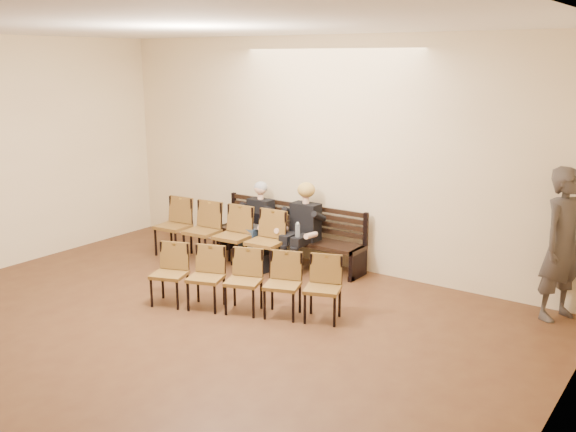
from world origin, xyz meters
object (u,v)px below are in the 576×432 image
at_px(passerby, 565,233).
at_px(bag, 262,260).
at_px(bench, 288,249).
at_px(water_bottle, 298,238).
at_px(chair_row_back, 243,282).
at_px(seated_man, 257,223).
at_px(seated_woman, 302,230).
at_px(laptop, 253,228).
at_px(chair_row_front, 217,234).

bearing_deg(passerby, bag, 122.80).
relative_size(bench, bag, 6.74).
height_order(water_bottle, chair_row_back, chair_row_back).
height_order(seated_man, seated_woman, seated_woman).
bearing_deg(chair_row_back, bag, 99.55).
bearing_deg(laptop, water_bottle, -14.61).
relative_size(seated_woman, chair_row_front, 0.54).
distance_m(bench, laptop, 0.65).
xyz_separation_m(bench, seated_woman, (0.35, -0.12, 0.40)).
bearing_deg(seated_man, seated_woman, 0.00).
bearing_deg(chair_row_back, seated_man, 103.50).
xyz_separation_m(bench, chair_row_front, (-0.90, -0.65, 0.25)).
relative_size(water_bottle, chair_row_front, 0.10).
bearing_deg(bench, laptop, -149.54).
bearing_deg(chair_row_back, passerby, 12.57).
distance_m(bench, seated_woman, 0.54).
bearing_deg(bag, passerby, 8.05).
bearing_deg(bench, seated_man, -166.94).
xyz_separation_m(bag, chair_row_front, (-0.77, -0.16, 0.33)).
distance_m(seated_woman, chair_row_back, 1.91).
height_order(bench, passerby, passerby).
relative_size(seated_man, bag, 3.09).
relative_size(seated_man, chair_row_front, 0.52).
bearing_deg(seated_man, bench, 13.06).
distance_m(seated_man, bag, 0.70).
relative_size(seated_man, passerby, 0.54).
relative_size(seated_man, chair_row_back, 0.48).
bearing_deg(laptop, chair_row_back, -63.72).
xyz_separation_m(seated_man, passerby, (4.54, 0.22, 0.50)).
height_order(bag, passerby, passerby).
distance_m(water_bottle, passerby, 3.65).
bearing_deg(chair_row_back, chair_row_front, 120.61).
height_order(bench, laptop, laptop).
height_order(seated_woman, laptop, seated_woman).
relative_size(laptop, chair_row_back, 0.12).
bearing_deg(laptop, passerby, -3.37).
bearing_deg(bench, passerby, 1.42).
relative_size(seated_woman, chair_row_back, 0.50).
height_order(bench, chair_row_front, chair_row_front).
height_order(seated_man, bag, seated_man).
height_order(passerby, chair_row_front, passerby).
bearing_deg(chair_row_back, water_bottle, 79.46).
xyz_separation_m(water_bottle, bag, (-0.58, -0.11, -0.42)).
relative_size(water_bottle, passerby, 0.10).
relative_size(bag, passerby, 0.18).
bearing_deg(seated_man, chair_row_back, -56.98).
relative_size(seated_man, water_bottle, 5.18).
distance_m(laptop, bag, 0.58).
xyz_separation_m(laptop, bag, (0.34, -0.21, -0.42)).
bearing_deg(passerby, laptop, 119.57).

